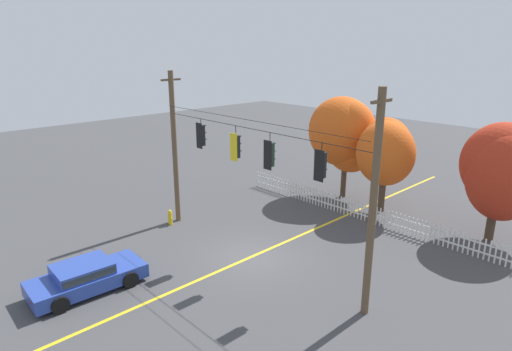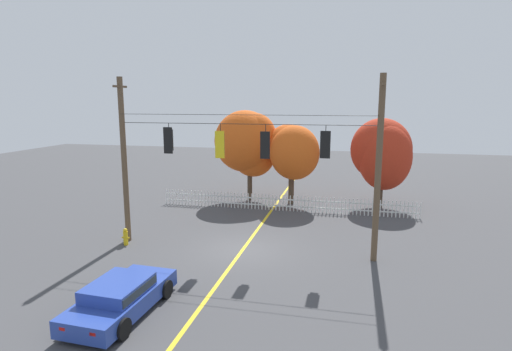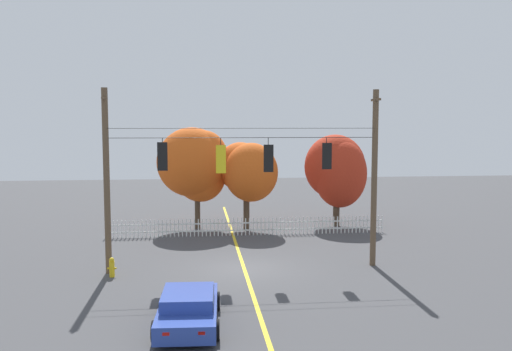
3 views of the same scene
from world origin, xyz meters
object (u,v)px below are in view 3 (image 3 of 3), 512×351
Objects in this scene: autumn_maple_near_fence at (197,165)px; autumn_maple_mid at (247,170)px; traffic_signal_southbound_primary at (268,158)px; autumn_oak_far_east at (337,170)px; traffic_signal_northbound_primary at (163,156)px; parked_car at (188,307)px; traffic_signal_eastbound_side at (221,159)px; fire_hydrant at (112,267)px; traffic_signal_northbound_secondary at (326,156)px.

autumn_maple_mid is (3.02, -0.54, -0.31)m from autumn_maple_near_fence.
traffic_signal_southbound_primary is 11.36m from autumn_oak_far_east.
autumn_oak_far_east is (10.24, 9.74, -1.50)m from traffic_signal_northbound_primary.
autumn_oak_far_east is (5.78, 0.63, -0.09)m from autumn_maple_mid.
autumn_maple_near_fence is at bearing 107.92° from traffic_signal_southbound_primary.
traffic_signal_southbound_primary is 0.24× the size of autumn_maple_near_fence.
autumn_oak_far_east is at bearing 60.78° from parked_car.
traffic_signal_northbound_primary reaches higher than autumn_oak_far_east.
autumn_maple_near_fence is 1.43× the size of parked_car.
traffic_signal_southbound_primary is at bearing -120.23° from autumn_oak_far_east.
traffic_signal_eastbound_side is 0.25× the size of autumn_maple_near_fence.
fire_hydrant is at bearing -174.52° from traffic_signal_southbound_primary.
fire_hydrant is (-9.29, -0.64, -4.59)m from traffic_signal_northbound_secondary.
traffic_signal_northbound_secondary is at bearing 0.01° from traffic_signal_eastbound_side.
autumn_maple_near_fence reaches higher than autumn_maple_mid.
traffic_signal_eastbound_side is 2.07m from traffic_signal_southbound_primary.
autumn_oak_far_east is 16.46m from fire_hydrant.
traffic_signal_northbound_primary is 0.93× the size of traffic_signal_southbound_primary.
traffic_signal_eastbound_side is at bearing 0.00° from traffic_signal_northbound_primary.
parked_car is at bearing -80.14° from traffic_signal_northbound_primary.
traffic_signal_eastbound_side reaches higher than autumn_oak_far_east.
traffic_signal_northbound_secondary is 0.26× the size of autumn_maple_mid.
autumn_oak_far_east is 1.32× the size of parked_car.
traffic_signal_southbound_primary is 1.80× the size of fire_hydrant.
traffic_signal_northbound_primary is 14.21m from autumn_oak_far_east.
autumn_oak_far_east is at bearing 72.43° from traffic_signal_northbound_secondary.
traffic_signal_eastbound_side is 7.93m from parked_car.
traffic_signal_eastbound_side is 1.02× the size of traffic_signal_southbound_primary.
autumn_maple_mid is at bearing -10.10° from autumn_maple_near_fence.
traffic_signal_southbound_primary is 0.26× the size of autumn_oak_far_east.
autumn_maple_near_fence is (-3.12, 9.65, -0.99)m from traffic_signal_southbound_primary.
autumn_maple_near_fence is (1.44, 9.65, -1.10)m from traffic_signal_northbound_primary.
traffic_signal_northbound_secondary is (7.15, 0.00, -0.03)m from traffic_signal_northbound_primary.
autumn_maple_mid is 1.22× the size of parked_car.
fire_hydrant is at bearing -109.17° from autumn_maple_near_fence.
parked_car is at bearing -101.71° from traffic_signal_eastbound_side.
autumn_maple_mid is at bearing -173.78° from autumn_oak_far_east.
autumn_maple_mid is 12.21m from fire_hydrant.
traffic_signal_southbound_primary is (4.56, 0.00, -0.11)m from traffic_signal_northbound_primary.
traffic_signal_eastbound_side is 0.35× the size of parked_car.
traffic_signal_northbound_secondary reaches higher than fire_hydrant.
parked_car is at bearing -119.22° from autumn_oak_far_east.
autumn_maple_mid reaches higher than fire_hydrant.
traffic_signal_northbound_secondary is at bearing -59.37° from autumn_maple_near_fence.
autumn_maple_mid is at bearing 90.66° from traffic_signal_southbound_primary.
autumn_oak_far_east is at bearing 43.58° from traffic_signal_northbound_primary.
traffic_signal_southbound_primary is 2.59m from traffic_signal_northbound_secondary.
traffic_signal_northbound_primary and traffic_signal_eastbound_side have the same top height.
traffic_signal_northbound_primary is 0.22× the size of autumn_maple_near_fence.
fire_hydrant is (-6.70, -0.64, -4.51)m from traffic_signal_southbound_primary.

